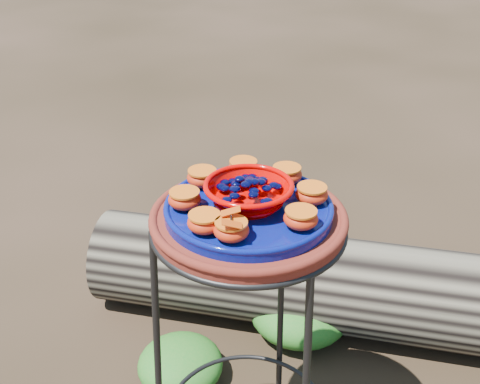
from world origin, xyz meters
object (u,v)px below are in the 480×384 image
at_px(terracotta_saucer, 248,221).
at_px(red_bowl, 249,195).
at_px(cobalt_plate, 249,210).
at_px(plant_stand, 247,355).
at_px(driftwood_log, 347,287).

height_order(terracotta_saucer, red_bowl, red_bowl).
distance_m(terracotta_saucer, red_bowl, 0.06).
xyz_separation_m(terracotta_saucer, cobalt_plate, (0.00, 0.00, 0.03)).
height_order(plant_stand, red_bowl, red_bowl).
relative_size(plant_stand, red_bowl, 4.15).
relative_size(terracotta_saucer, cobalt_plate, 1.17).
relative_size(plant_stand, cobalt_plate, 2.07).
bearing_deg(plant_stand, cobalt_plate, 0.00).
bearing_deg(cobalt_plate, plant_stand, 0.00).
xyz_separation_m(plant_stand, red_bowl, (0.00, 0.00, 0.43)).
relative_size(plant_stand, driftwood_log, 0.42).
xyz_separation_m(red_bowl, driftwood_log, (0.08, 0.60, -0.62)).
distance_m(cobalt_plate, red_bowl, 0.03).
bearing_deg(plant_stand, red_bowl, 0.00).
relative_size(terracotta_saucer, driftwood_log, 0.24).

